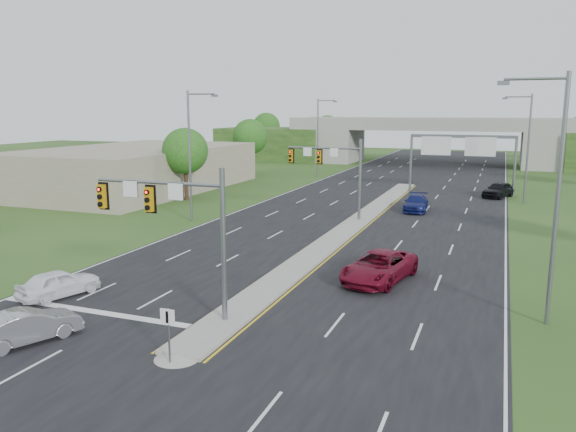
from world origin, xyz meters
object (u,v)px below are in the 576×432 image
Objects in this scene: sign_gantry at (461,148)px; overpass at (435,144)px; signal_mast_far at (334,166)px; car_far_a at (379,267)px; car_white at (59,283)px; keep_right_sign at (168,326)px; car_silver at (28,326)px; car_far_c at (499,190)px; signal_mast_near at (177,217)px; car_far_b at (416,203)px.

sign_gantry is 0.14× the size of overpass.
signal_mast_far reaches higher than car_far_a.
car_white is at bearing -109.94° from sign_gantry.
keep_right_sign is at bearing -97.70° from sign_gantry.
signal_mast_far is 3.18× the size of keep_right_sign.
signal_mast_far is 0.09× the size of overpass.
car_far_a is at bearing -131.46° from car_white.
car_silver is 51.46m from car_far_c.
signal_mast_near is 7.56m from car_silver.
car_silver is at bearing -87.55° from car_far_c.
car_far_c is (11.00, 48.08, -0.65)m from keep_right_sign.
overpass is at bearing -78.30° from car_white.
car_far_b is at bearing -94.36° from car_white.
sign_gantry is 14.11m from car_far_b.
signal_mast_far is (0.00, 25.00, 0.00)m from signal_mast_near.
car_white is (-7.29, -24.76, -4.00)m from signal_mast_far.
sign_gantry is 2.26× the size of car_far_b.
car_far_a is (7.42, 8.74, -3.89)m from signal_mast_near.
car_far_c is at bearing -17.63° from sign_gantry.
signal_mast_near is 45.76m from car_far_c.
car_white is 0.70× the size of car_far_a.
signal_mast_far is at bearing -87.88° from car_white.
car_far_c is at bearing 73.09° from signal_mast_near.
sign_gantry is 2.76× the size of car_silver.
car_far_c reaches higher than car_far_a.
car_far_a is at bearing -77.14° from car_far_c.
car_far_c is (20.55, 43.38, 0.14)m from car_white.
car_far_a is at bearing -65.49° from signal_mast_far.
keep_right_sign is at bearing -153.72° from car_silver.
signal_mast_near reaches higher than car_white.
car_far_a is (14.70, 8.50, 0.11)m from car_white.
signal_mast_near is 25.00m from signal_mast_far.
car_white reaches higher than car_silver.
car_silver is at bearing -104.89° from sign_gantry.
signal_mast_near reaches higher than car_far_a.
car_far_a reaches higher than car_silver.
car_far_b is at bearing 84.01° from keep_right_sign.
keep_right_sign is 36.59m from car_far_b.
keep_right_sign is (2.26, -29.45, -3.21)m from signal_mast_far.
car_white is 16.98m from car_far_a.
signal_mast_near is 3.18× the size of keep_right_sign.
signal_mast_far is 1.67× the size of car_silver.
car_far_b is (-2.86, -13.07, -4.48)m from sign_gantry.
signal_mast_far is 55.13m from overpass.
keep_right_sign is at bearing 172.35° from car_white.
signal_mast_near is 0.09× the size of overpass.
signal_mast_near is 1.68× the size of car_white.
car_far_c is at bearing -73.21° from overpass.
signal_mast_far is 1.19× the size of car_far_a.
car_white is at bearing -116.30° from car_far_b.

